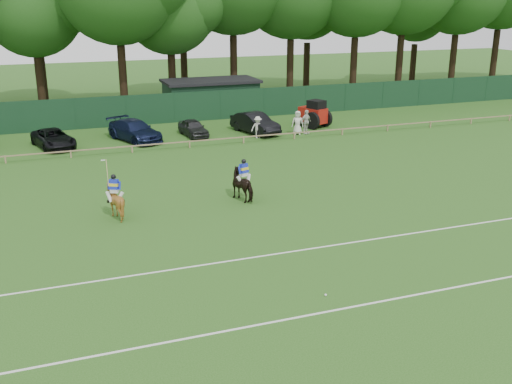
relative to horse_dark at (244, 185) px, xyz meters
name	(u,v)px	position (x,y,z in m)	size (l,w,h in m)	color
ground	(269,245)	(-0.95, -6.07, -0.81)	(160.00, 160.00, 0.00)	#1E4C14
horse_dark	(244,185)	(0.00, 0.00, 0.00)	(0.87, 1.91, 1.61)	black
horse_chestnut	(115,202)	(-6.63, -0.42, -0.02)	(1.27, 1.43, 1.58)	brown
suv_black	(54,139)	(-8.87, 15.24, -0.16)	(2.13, 4.63, 1.29)	black
sedan_navy	(135,131)	(-3.17, 15.44, -0.05)	(2.11, 5.18, 1.50)	#131B3C
hatch_grey	(193,128)	(1.24, 15.50, -0.19)	(1.46, 3.64, 1.24)	#2C2D2F
estate_black	(255,123)	(5.99, 14.80, -0.03)	(1.65, 4.74, 1.56)	black
spectator_left	(258,127)	(5.60, 13.16, 0.01)	(1.05, 0.61, 1.63)	beige
spectator_mid	(306,122)	(9.56, 13.19, 0.13)	(1.10, 0.46, 1.87)	beige
spectator_right	(298,123)	(8.89, 13.27, 0.10)	(0.89, 0.58, 1.82)	silver
rider_dark	(244,171)	(0.00, -0.01, 0.73)	(0.92, 0.54, 1.41)	silver
rider_chestnut	(114,187)	(-6.64, -0.43, 0.71)	(0.89, 0.80, 2.05)	silver
polo_ball	(326,295)	(-0.72, -11.05, -0.76)	(0.09, 0.09, 0.09)	silver
pitch_lines	(303,279)	(-0.95, -9.57, -0.80)	(60.00, 5.10, 0.01)	silver
pitch_rail	(175,143)	(-0.95, 11.93, -0.36)	(62.10, 0.10, 0.50)	#997F5B
perimeter_fence	(151,109)	(-0.95, 20.93, 0.44)	(92.08, 0.08, 2.50)	#14351E
utility_shed	(211,96)	(5.05, 23.93, 0.73)	(8.40, 4.40, 3.04)	#14331E
tree_row	(157,107)	(1.05, 28.93, -0.81)	(96.00, 12.00, 21.00)	#26561C
tractor	(314,114)	(11.24, 15.30, 0.24)	(2.66, 3.10, 2.20)	#A8180F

